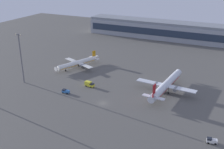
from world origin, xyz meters
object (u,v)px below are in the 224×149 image
object	(u,v)px
maintenance_van	(66,91)
airplane_taxiway_distant	(78,63)
catering_truck	(89,84)
baggage_tractor	(212,141)
apron_light_central	(21,56)
airplane_far_stand	(166,85)

from	to	relation	value
maintenance_van	airplane_taxiway_distant	bearing A→B (deg)	20.49
catering_truck	baggage_tractor	world-z (taller)	catering_truck
baggage_tractor	apron_light_central	bearing A→B (deg)	72.98
catering_truck	maintenance_van	size ratio (longest dim) A/B	1.40
airplane_taxiway_distant	apron_light_central	xyz separation A→B (m)	(-15.72, -36.20, 13.52)
airplane_taxiway_distant	baggage_tractor	bearing A→B (deg)	173.16
airplane_taxiway_distant	maintenance_van	distance (m)	40.91
airplane_taxiway_distant	catering_truck	bearing A→B (deg)	154.76
baggage_tractor	apron_light_central	distance (m)	112.63
catering_truck	apron_light_central	distance (m)	43.28
catering_truck	maintenance_van	world-z (taller)	catering_truck
catering_truck	baggage_tractor	xyz separation A→B (m)	(71.86, -26.62, -0.40)
baggage_tractor	maintenance_van	size ratio (longest dim) A/B	1.05
maintenance_van	baggage_tractor	bearing A→B (deg)	-101.29
airplane_taxiway_distant	apron_light_central	size ratio (longest dim) A/B	1.13
airplane_taxiway_distant	baggage_tractor	world-z (taller)	airplane_taxiway_distant
airplane_far_stand	airplane_taxiway_distant	bearing A→B (deg)	174.13
airplane_far_stand	catering_truck	xyz separation A→B (m)	(-42.22, -12.17, -2.69)
maintenance_van	apron_light_central	xyz separation A→B (m)	(-31.25, 1.58, 15.78)
airplane_far_stand	catering_truck	distance (m)	44.02
baggage_tractor	maintenance_van	bearing A→B (deg)	71.15
baggage_tractor	apron_light_central	xyz separation A→B (m)	(-110.54, 14.74, 15.78)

